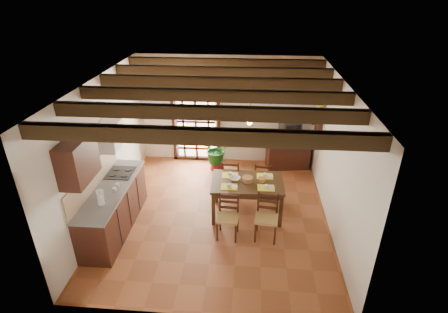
# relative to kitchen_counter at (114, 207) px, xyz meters

# --- Properties ---
(ground_plane) EXTENTS (5.00, 5.00, 0.00)m
(ground_plane) POSITION_rel_kitchen_counter_xyz_m (1.96, 0.60, -0.47)
(ground_plane) COLOR brown
(room_shell) EXTENTS (4.52, 5.02, 2.81)m
(room_shell) POSITION_rel_kitchen_counter_xyz_m (1.96, 0.60, 1.34)
(room_shell) COLOR silver
(room_shell) RESTS_ON ground_plane
(ceiling_beams) EXTENTS (4.50, 4.34, 0.20)m
(ceiling_beams) POSITION_rel_kitchen_counter_xyz_m (1.96, 0.60, 2.22)
(ceiling_beams) COLOR black
(ceiling_beams) RESTS_ON room_shell
(french_door) EXTENTS (1.26, 0.11, 2.32)m
(french_door) POSITION_rel_kitchen_counter_xyz_m (1.16, 3.05, 0.70)
(french_door) COLOR white
(french_door) RESTS_ON ground_plane
(kitchen_counter) EXTENTS (0.64, 2.25, 1.38)m
(kitchen_counter) POSITION_rel_kitchen_counter_xyz_m (0.00, 0.00, 0.00)
(kitchen_counter) COLOR #331810
(kitchen_counter) RESTS_ON ground_plane
(upper_cabinet) EXTENTS (0.35, 0.80, 0.70)m
(upper_cabinet) POSITION_rel_kitchen_counter_xyz_m (-0.12, -0.70, 1.38)
(upper_cabinet) COLOR #331810
(upper_cabinet) RESTS_ON room_shell
(range_hood) EXTENTS (0.38, 0.60, 0.54)m
(range_hood) POSITION_rel_kitchen_counter_xyz_m (-0.09, 0.55, 1.26)
(range_hood) COLOR white
(range_hood) RESTS_ON room_shell
(counter_items) EXTENTS (0.50, 1.43, 0.25)m
(counter_items) POSITION_rel_kitchen_counter_xyz_m (0.00, 0.09, 0.49)
(counter_items) COLOR black
(counter_items) RESTS_ON kitchen_counter
(dining_table) EXTENTS (1.46, 0.96, 0.78)m
(dining_table) POSITION_rel_kitchen_counter_xyz_m (2.55, 0.66, 0.21)
(dining_table) COLOR #392412
(dining_table) RESTS_ON ground_plane
(chair_near_left) EXTENTS (0.43, 0.41, 0.87)m
(chair_near_left) POSITION_rel_kitchen_counter_xyz_m (2.22, -0.08, -0.20)
(chair_near_left) COLOR #AA8948
(chair_near_left) RESTS_ON ground_plane
(chair_near_right) EXTENTS (0.46, 0.44, 0.91)m
(chair_near_right) POSITION_rel_kitchen_counter_xyz_m (2.93, -0.06, -0.19)
(chair_near_right) COLOR #AA8948
(chair_near_right) RESTS_ON ground_plane
(chair_far_left) EXTENTS (0.42, 0.40, 0.89)m
(chair_far_left) POSITION_rel_kitchen_counter_xyz_m (2.18, 1.39, -0.19)
(chair_far_left) COLOR #AA8948
(chair_far_left) RESTS_ON ground_plane
(chair_far_right) EXTENTS (0.42, 0.40, 0.85)m
(chair_far_right) POSITION_rel_kitchen_counter_xyz_m (2.89, 1.41, -0.21)
(chair_far_right) COLOR #AA8948
(chair_far_right) RESTS_ON ground_plane
(table_setting) EXTENTS (1.05, 0.70, 0.10)m
(table_setting) POSITION_rel_kitchen_counter_xyz_m (2.55, 0.66, 0.36)
(table_setting) COLOR yellow
(table_setting) RESTS_ON dining_table
(table_bowl) EXTENTS (0.27, 0.27, 0.05)m
(table_bowl) POSITION_rel_kitchen_counter_xyz_m (2.30, 0.71, 0.33)
(table_bowl) COLOR white
(table_bowl) RESTS_ON dining_table
(sideboard) EXTENTS (1.12, 0.63, 0.90)m
(sideboard) POSITION_rel_kitchen_counter_xyz_m (3.56, 2.83, -0.02)
(sideboard) COLOR #331810
(sideboard) RESTS_ON ground_plane
(crt_tv) EXTENTS (0.55, 0.53, 0.39)m
(crt_tv) POSITION_rel_kitchen_counter_xyz_m (3.56, 2.82, 0.62)
(crt_tv) COLOR black
(crt_tv) RESTS_ON sideboard
(fuse_box) EXTENTS (0.25, 0.03, 0.32)m
(fuse_box) POSITION_rel_kitchen_counter_xyz_m (3.46, 3.08, 1.28)
(fuse_box) COLOR white
(fuse_box) RESTS_ON room_shell
(plant_pot) EXTENTS (0.37, 0.37, 0.23)m
(plant_pot) POSITION_rel_kitchen_counter_xyz_m (1.75, 2.53, -0.36)
(plant_pot) COLOR maroon
(plant_pot) RESTS_ON ground_plane
(potted_plant) EXTENTS (1.89, 1.64, 2.04)m
(potted_plant) POSITION_rel_kitchen_counter_xyz_m (1.75, 2.53, 0.10)
(potted_plant) COLOR #144C19
(potted_plant) RESTS_ON ground_plane
(wall_shelf) EXTENTS (0.20, 0.42, 0.20)m
(wall_shelf) POSITION_rel_kitchen_counter_xyz_m (4.10, 2.20, 1.04)
(wall_shelf) COLOR #331810
(wall_shelf) RESTS_ON room_shell
(shelf_vase) EXTENTS (0.15, 0.15, 0.15)m
(shelf_vase) POSITION_rel_kitchen_counter_xyz_m (4.10, 2.20, 1.18)
(shelf_vase) COLOR #B2BFB2
(shelf_vase) RESTS_ON wall_shelf
(shelf_flowers) EXTENTS (0.14, 0.14, 0.36)m
(shelf_flowers) POSITION_rel_kitchen_counter_xyz_m (4.10, 2.20, 1.38)
(shelf_flowers) COLOR yellow
(shelf_flowers) RESTS_ON shelf_vase
(framed_picture) EXTENTS (0.03, 0.32, 0.32)m
(framed_picture) POSITION_rel_kitchen_counter_xyz_m (4.18, 2.20, 1.58)
(framed_picture) COLOR brown
(framed_picture) RESTS_ON room_shell
(pendant_lamp) EXTENTS (0.36, 0.36, 0.84)m
(pendant_lamp) POSITION_rel_kitchen_counter_xyz_m (2.55, 0.76, 1.60)
(pendant_lamp) COLOR black
(pendant_lamp) RESTS_ON room_shell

